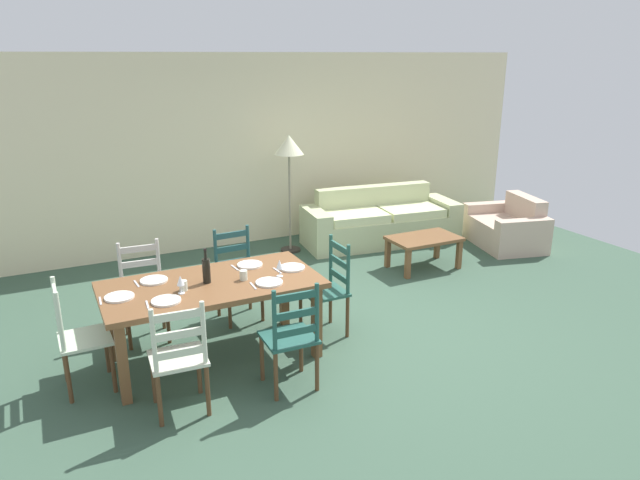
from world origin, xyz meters
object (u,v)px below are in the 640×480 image
dining_chair_head_west (78,337)px  coffee_cup_primary (243,275)px  dining_chair_far_left (143,292)px  dining_chair_head_east (329,288)px  couch (379,222)px  dining_chair_near_right (291,337)px  wine_glass_near_right (279,265)px  wine_glass_near_left (180,281)px  armchair_upholstered (509,228)px  dining_table (212,291)px  dining_chair_far_right (237,274)px  coffee_table (424,242)px  standing_lamp (289,152)px  wine_bottle (206,270)px  coffee_cup_secondary (183,286)px  dining_chair_near_left (179,358)px

dining_chair_head_west → coffee_cup_primary: (1.41, -0.07, 0.32)m
dining_chair_far_left → dining_chair_head_east: 1.80m
dining_chair_far_left → couch: dining_chair_far_left is taller
dining_chair_near_right → dining_chair_head_east: bearing=46.5°
dining_chair_near_right → dining_chair_head_east: size_ratio=1.00×
wine_glass_near_right → wine_glass_near_left: bearing=179.7°
dining_chair_head_east → armchair_upholstered: bearing=20.1°
dining_chair_head_west → couch: dining_chair_head_west is taller
dining_chair_head_west → armchair_upholstered: (5.95, 1.34, -0.23)m
coffee_cup_primary → dining_table: bearing=165.3°
armchair_upholstered → dining_chair_far_right: bearing=-172.4°
coffee_table → standing_lamp: (-1.28, 1.40, 1.06)m
wine_bottle → coffee_cup_secondary: bearing=-159.2°
dining_chair_near_right → coffee_cup_primary: size_ratio=10.67×
dining_table → dining_chair_head_east: dining_chair_head_east is taller
dining_chair_head_west → dining_chair_head_east: bearing=0.4°
couch → coffee_cup_secondary: bearing=-145.3°
armchair_upholstered → dining_chair_head_west: bearing=-167.3°
wine_glass_near_right → couch: bearing=43.3°
dining_chair_near_left → couch: (3.68, 3.04, -0.19)m
dining_chair_near_left → dining_chair_far_left: bearing=90.2°
coffee_cup_secondary → dining_chair_head_west: bearing=175.2°
standing_lamp → coffee_cup_primary: bearing=-121.4°
dining_chair_far_left → armchair_upholstered: bearing=6.7°
coffee_cup_secondary → coffee_table: coffee_cup_secondary is taller
dining_chair_far_left → wine_glass_near_left: 0.95m
coffee_cup_primary → armchair_upholstered: 4.78m
dining_chair_near_left → standing_lamp: (2.32, 3.22, 0.93)m
dining_chair_near_right → coffee_cup_secondary: 1.03m
wine_bottle → couch: size_ratio=0.13×
dining_table → dining_chair_head_east: 1.19m
armchair_upholstered → wine_glass_near_left: bearing=-163.9°
dining_chair_far_left → coffee_cup_secondary: (0.22, -0.80, 0.32)m
coffee_cup_secondary → standing_lamp: 3.39m
dining_chair_near_right → wine_bottle: wine_bottle is taller
coffee_cup_secondary → coffee_table: 3.62m
dining_chair_near_right → wine_glass_near_left: bearing=138.2°
dining_chair_near_left → dining_chair_near_right: 0.90m
standing_lamp → dining_chair_head_west: bearing=-139.9°
standing_lamp → dining_chair_near_left: bearing=-125.8°
couch → coffee_table: 1.22m
dining_table → dining_chair_near_left: size_ratio=1.98×
armchair_upholstered → coffee_cup_secondary: bearing=-164.4°
dining_table → dining_chair_far_left: (-0.48, 0.72, -0.19)m
wine_bottle → wine_glass_near_right: (0.63, -0.15, -0.01)m
coffee_cup_primary → armchair_upholstered: bearing=17.3°
dining_table → standing_lamp: 3.20m
dining_chair_head_east → dining_chair_near_left: bearing=-156.3°
wine_glass_near_left → standing_lamp: standing_lamp is taller
coffee_table → dining_chair_head_east: bearing=-150.7°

